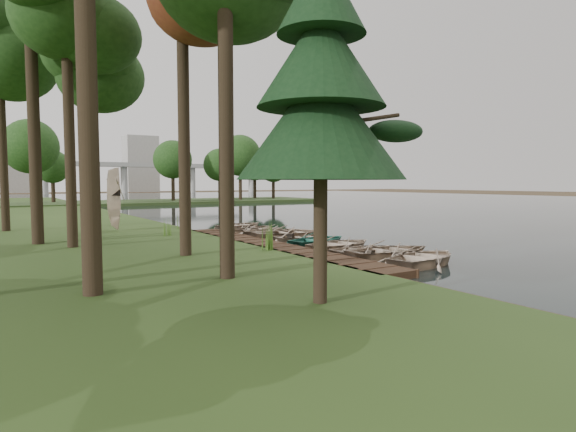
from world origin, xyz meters
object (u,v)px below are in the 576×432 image
rowboat_2 (363,248)px  pine_tree (321,88)px  rowboat_1 (391,249)px  rowboat_0 (425,255)px  boardwalk (271,247)px  stored_rowboat (117,224)px

rowboat_2 → pine_tree: 10.26m
rowboat_1 → pine_tree: (-6.97, -4.94, 4.72)m
rowboat_0 → rowboat_2: rowboat_0 is taller
rowboat_1 → boardwalk: bearing=33.2°
boardwalk → pine_tree: pine_tree is taller
rowboat_1 → pine_tree: size_ratio=0.48×
boardwalk → pine_tree: bearing=-113.7°
rowboat_0 → boardwalk: bearing=10.0°
rowboat_2 → pine_tree: size_ratio=0.38×
boardwalk → rowboat_1: 5.49m
rowboat_0 → stored_rowboat: stored_rowboat is taller
rowboat_2 → stored_rowboat: stored_rowboat is taller
boardwalk → pine_tree: 11.71m
stored_rowboat → rowboat_1: bearing=-153.2°
pine_tree → rowboat_1: bearing=35.3°
rowboat_1 → stored_rowboat: 16.35m
rowboat_2 → rowboat_1: bearing=-167.4°
rowboat_0 → stored_rowboat: (-7.21, 16.41, 0.25)m
rowboat_0 → pine_tree: (-6.98, -3.20, 4.74)m
rowboat_0 → pine_tree: size_ratio=0.45×
boardwalk → stored_rowboat: stored_rowboat is taller
rowboat_1 → stored_rowboat: bearing=29.5°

